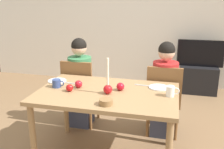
% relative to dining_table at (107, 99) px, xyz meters
% --- Properties ---
extents(back_wall, '(6.40, 0.10, 2.60)m').
position_rel_dining_table_xyz_m(back_wall, '(0.00, 2.60, 0.63)').
color(back_wall, silver).
rests_on(back_wall, ground).
extents(dining_table, '(1.40, 0.90, 0.75)m').
position_rel_dining_table_xyz_m(dining_table, '(0.00, 0.00, 0.00)').
color(dining_table, '#99754C').
rests_on(dining_table, ground).
extents(chair_left, '(0.40, 0.40, 0.90)m').
position_rel_dining_table_xyz_m(chair_left, '(-0.53, 0.61, -0.15)').
color(chair_left, brown).
rests_on(chair_left, ground).
extents(chair_right, '(0.40, 0.40, 0.90)m').
position_rel_dining_table_xyz_m(chair_right, '(0.54, 0.61, -0.15)').
color(chair_right, brown).
rests_on(chair_right, ground).
extents(person_left_child, '(0.30, 0.30, 1.17)m').
position_rel_dining_table_xyz_m(person_left_child, '(-0.53, 0.64, -0.10)').
color(person_left_child, '#33384C').
rests_on(person_left_child, ground).
extents(person_right_child, '(0.30, 0.30, 1.17)m').
position_rel_dining_table_xyz_m(person_right_child, '(0.54, 0.64, -0.10)').
color(person_right_child, '#33384C').
rests_on(person_right_child, ground).
extents(tv_stand, '(0.64, 0.40, 0.48)m').
position_rel_dining_table_xyz_m(tv_stand, '(1.07, 2.30, -0.43)').
color(tv_stand, black).
rests_on(tv_stand, ground).
extents(tv, '(0.79, 0.05, 0.46)m').
position_rel_dining_table_xyz_m(tv, '(1.07, 2.30, 0.04)').
color(tv, black).
rests_on(tv, tv_stand).
extents(candle_centerpiece, '(0.09, 0.09, 0.36)m').
position_rel_dining_table_xyz_m(candle_centerpiece, '(0.02, -0.05, 0.16)').
color(candle_centerpiece, red).
rests_on(candle_centerpiece, dining_table).
extents(plate_left, '(0.20, 0.20, 0.01)m').
position_rel_dining_table_xyz_m(plate_left, '(-0.63, 0.18, 0.09)').
color(plate_left, silver).
rests_on(plate_left, dining_table).
extents(plate_right, '(0.21, 0.21, 0.01)m').
position_rel_dining_table_xyz_m(plate_right, '(0.49, 0.24, 0.09)').
color(plate_right, silver).
rests_on(plate_right, dining_table).
extents(mug_left, '(0.13, 0.09, 0.09)m').
position_rel_dining_table_xyz_m(mug_left, '(-0.55, 0.00, 0.13)').
color(mug_left, '#33477F').
rests_on(mug_left, dining_table).
extents(mug_right, '(0.13, 0.08, 0.10)m').
position_rel_dining_table_xyz_m(mug_right, '(0.62, 0.03, 0.13)').
color(mug_right, white).
rests_on(mug_right, dining_table).
extents(fork_left, '(0.18, 0.04, 0.01)m').
position_rel_dining_table_xyz_m(fork_left, '(-0.46, 0.14, 0.09)').
color(fork_left, silver).
rests_on(fork_left, dining_table).
extents(fork_right, '(0.18, 0.03, 0.01)m').
position_rel_dining_table_xyz_m(fork_right, '(0.33, 0.26, 0.09)').
color(fork_right, silver).
rests_on(fork_right, dining_table).
extents(bowl_walnuts, '(0.12, 0.12, 0.05)m').
position_rel_dining_table_xyz_m(bowl_walnuts, '(0.07, -0.32, 0.11)').
color(bowl_walnuts, olive).
rests_on(bowl_walnuts, dining_table).
extents(apple_near_candle, '(0.07, 0.07, 0.07)m').
position_rel_dining_table_xyz_m(apple_near_candle, '(-0.37, -0.08, 0.12)').
color(apple_near_candle, red).
rests_on(apple_near_candle, dining_table).
extents(apple_by_left_plate, '(0.08, 0.08, 0.08)m').
position_rel_dining_table_xyz_m(apple_by_left_plate, '(-0.32, 0.04, 0.12)').
color(apple_by_left_plate, '#B11622').
rests_on(apple_by_left_plate, dining_table).
extents(apple_by_right_mug, '(0.08, 0.08, 0.08)m').
position_rel_dining_table_xyz_m(apple_by_right_mug, '(0.12, 0.07, 0.12)').
color(apple_by_right_mug, red).
rests_on(apple_by_right_mug, dining_table).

